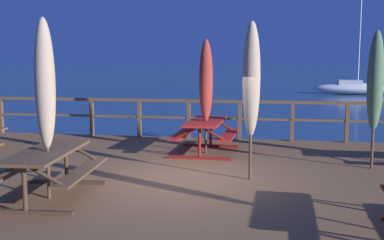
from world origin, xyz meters
name	(u,v)px	position (x,y,z in m)	size (l,w,h in m)	color
ground_plane	(186,209)	(0.00, 0.00, 0.00)	(600.00, 600.00, 0.00)	navy
wooden_deck	(186,193)	(0.00, 0.00, 0.30)	(15.87, 9.05, 0.61)	brown
railing_waterside_far	(214,113)	(0.00, 4.38, 1.34)	(15.67, 0.10, 1.09)	brown
picnic_table_mid_left	(47,163)	(-1.96, -1.63, 1.17)	(1.55, 2.15, 0.78)	brown
picnic_table_front_right	(205,129)	(0.03, 2.41, 1.17)	(1.47, 1.94, 0.78)	maroon
patio_umbrella_tall_mid_right	(45,85)	(-1.92, -1.68, 2.42)	(0.32, 0.32, 2.85)	#4C3828
patio_umbrella_short_mid	(206,81)	(0.05, 2.38, 2.30)	(0.32, 0.32, 2.66)	#4C3828
patio_umbrella_tall_mid_left	(251,80)	(1.19, 0.04, 2.44)	(0.32, 0.32, 2.88)	#4C3828
patio_umbrella_short_front	(375,81)	(3.58, 1.33, 2.37)	(0.32, 0.32, 2.77)	#4C3828
sailboat_distant	(353,88)	(7.96, 30.75, 0.51)	(6.02, 1.76, 7.72)	silver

